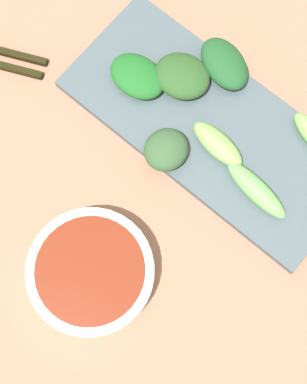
{
  "coord_description": "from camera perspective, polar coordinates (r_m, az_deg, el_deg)",
  "views": [
    {
      "loc": [
        -0.14,
        -0.1,
        0.62
      ],
      "look_at": [
        -0.04,
        -0.01,
        0.05
      ],
      "focal_mm": 50.22,
      "sensor_mm": 36.0,
      "label": 1
    }
  ],
  "objects": [
    {
      "name": "tabletop",
      "position": [
        0.63,
        1.39,
        2.12
      ],
      "size": [
        2.1,
        2.1,
        0.02
      ],
      "primitive_type": "cube",
      "color": "#90664E",
      "rests_on": "ground"
    },
    {
      "name": "sauce_bowl",
      "position": [
        0.59,
        -6.62,
        -8.41
      ],
      "size": [
        0.14,
        0.14,
        0.03
      ],
      "color": "white",
      "rests_on": "tabletop"
    },
    {
      "name": "serving_plate",
      "position": [
        0.64,
        6.08,
        6.99
      ],
      "size": [
        0.15,
        0.35,
        0.01
      ],
      "primitive_type": "cube",
      "color": "#425155",
      "rests_on": "tabletop"
    },
    {
      "name": "broccoli_leafy_0",
      "position": [
        0.6,
        1.34,
        4.52
      ],
      "size": [
        0.05,
        0.05,
        0.03
      ],
      "primitive_type": "ellipsoid",
      "rotation": [
        0.0,
        0.0,
        0.03
      ],
      "color": "#2F4F2D",
      "rests_on": "serving_plate"
    },
    {
      "name": "broccoli_leafy_1",
      "position": [
        0.64,
        -1.73,
        12.18
      ],
      "size": [
        0.05,
        0.07,
        0.02
      ],
      "primitive_type": "ellipsoid",
      "rotation": [
        0.0,
        0.0,
        0.03
      ],
      "color": "#1B5C20",
      "rests_on": "serving_plate"
    },
    {
      "name": "broccoli_leafy_2",
      "position": [
        0.65,
        7.52,
        13.35
      ],
      "size": [
        0.07,
        0.08,
        0.02
      ],
      "primitive_type": "ellipsoid",
      "rotation": [
        0.0,
        0.0,
        -0.35
      ],
      "color": "#1C4C24",
      "rests_on": "serving_plate"
    },
    {
      "name": "broccoli_stalk_4",
      "position": [
        0.61,
        6.83,
        5.06
      ],
      "size": [
        0.03,
        0.07,
        0.02
      ],
      "primitive_type": "ellipsoid",
      "rotation": [
        0.0,
        0.0,
        -0.09
      ],
      "color": "#78AF51",
      "rests_on": "serving_plate"
    },
    {
      "name": "broccoli_leafy_5",
      "position": [
        0.64,
        3.06,
        12.19
      ],
      "size": [
        0.07,
        0.08,
        0.02
      ],
      "primitive_type": "ellipsoid",
      "rotation": [
        0.0,
        0.0,
        0.2
      ],
      "color": "#264C20",
      "rests_on": "serving_plate"
    },
    {
      "name": "broccoli_stalk_6",
      "position": [
        0.6,
        10.86,
        0.23
      ],
      "size": [
        0.03,
        0.09,
        0.02
      ],
      "primitive_type": "ellipsoid",
      "rotation": [
        0.0,
        0.0,
        -0.12
      ],
      "color": "#64A453",
      "rests_on": "serving_plate"
    }
  ]
}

